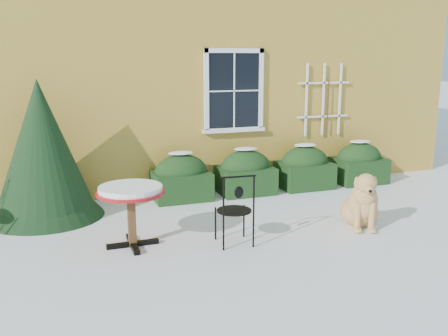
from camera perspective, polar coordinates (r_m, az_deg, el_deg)
name	(u,v)px	position (r m, az deg, el deg)	size (l,w,h in m)	color
ground	(247,243)	(7.27, 2.67, -8.57)	(80.00, 80.00, 0.00)	white
house	(147,34)	(13.53, -8.82, 14.91)	(12.40, 8.40, 6.40)	gold
hedge_row	(276,171)	(10.03, 5.94, -0.29)	(4.95, 0.80, 0.91)	black
evergreen_shrub	(43,163)	(8.70, -19.98, 0.54)	(1.89, 1.89, 2.29)	black
bistro_table	(131,196)	(7.04, -10.61, -3.20)	(0.95, 0.95, 0.88)	black
patio_chair_near	(235,209)	(7.05, 1.28, -4.73)	(0.50, 0.50, 1.05)	black
dog	(362,204)	(8.09, 15.47, -4.01)	(0.79, 1.00, 0.93)	tan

